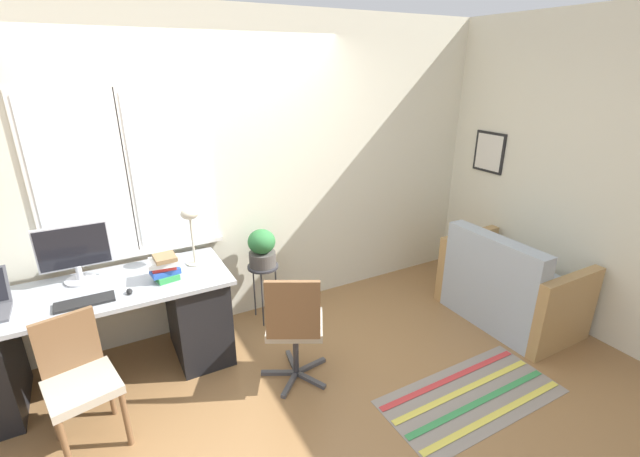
% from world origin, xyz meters
% --- Properties ---
extents(ground_plane, '(14.00, 14.00, 0.00)m').
position_xyz_m(ground_plane, '(0.00, 0.00, 0.00)').
color(ground_plane, olive).
extents(wall_back_with_window, '(9.00, 0.12, 2.70)m').
position_xyz_m(wall_back_with_window, '(-0.02, 0.79, 1.35)').
color(wall_back_with_window, beige).
rests_on(wall_back_with_window, ground_plane).
extents(wall_right_with_picture, '(0.08, 9.00, 2.70)m').
position_xyz_m(wall_right_with_picture, '(2.86, 0.00, 1.35)').
color(wall_right_with_picture, beige).
rests_on(wall_right_with_picture, ground_plane).
extents(desk, '(1.91, 0.71, 0.77)m').
position_xyz_m(desk, '(-0.97, 0.35, 0.41)').
color(desk, '#9EA3A8').
rests_on(desk, ground_plane).
extents(monitor, '(0.48, 0.21, 0.44)m').
position_xyz_m(monitor, '(-1.02, 0.55, 1.00)').
color(monitor, silver).
rests_on(monitor, desk).
extents(keyboard, '(0.37, 0.14, 0.02)m').
position_xyz_m(keyboard, '(-1.00, 0.18, 0.78)').
color(keyboard, black).
rests_on(keyboard, desk).
extents(mouse, '(0.04, 0.07, 0.03)m').
position_xyz_m(mouse, '(-0.73, 0.18, 0.78)').
color(mouse, black).
rests_on(mouse, desk).
extents(desk_lamp, '(0.14, 0.14, 0.47)m').
position_xyz_m(desk_lamp, '(-0.21, 0.44, 1.13)').
color(desk_lamp, '#BCB299').
rests_on(desk_lamp, desk).
extents(book_stack, '(0.24, 0.19, 0.19)m').
position_xyz_m(book_stack, '(-0.46, 0.28, 0.87)').
color(book_stack, green).
rests_on(book_stack, desk).
extents(desk_chair_wooden, '(0.46, 0.47, 0.84)m').
position_xyz_m(desk_chair_wooden, '(-1.10, -0.19, 0.46)').
color(desk_chair_wooden, brown).
rests_on(desk_chair_wooden, ground_plane).
extents(office_chair_swivel, '(0.54, 0.56, 0.93)m').
position_xyz_m(office_chair_swivel, '(0.28, -0.35, 0.49)').
color(office_chair_swivel, '#47474C').
rests_on(office_chair_swivel, ground_plane).
extents(couch_loveseat, '(0.72, 1.16, 0.87)m').
position_xyz_m(couch_loveseat, '(2.37, -0.52, 0.31)').
color(couch_loveseat, '#9EA8B2').
rests_on(couch_loveseat, ground_plane).
extents(plant_stand, '(0.28, 0.28, 0.56)m').
position_xyz_m(plant_stand, '(0.40, 0.55, 0.50)').
color(plant_stand, '#333338').
rests_on(plant_stand, ground_plane).
extents(potted_plant, '(0.24, 0.24, 0.34)m').
position_xyz_m(potted_plant, '(0.40, 0.55, 0.73)').
color(potted_plant, '#514C47').
rests_on(potted_plant, plant_stand).
extents(floor_rug_striped, '(1.35, 0.62, 0.01)m').
position_xyz_m(floor_rug_striped, '(1.33, -1.12, 0.00)').
color(floor_rug_striped, gray).
rests_on(floor_rug_striped, ground_plane).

